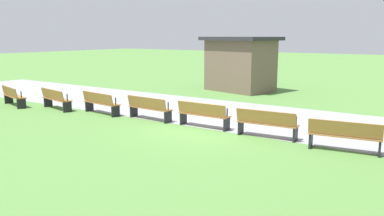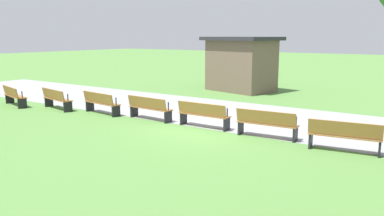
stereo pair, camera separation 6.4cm
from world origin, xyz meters
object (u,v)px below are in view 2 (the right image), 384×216
(bench_1, at_px, (14,96))
(bench_5, at_px, (203,114))
(bench_2, at_px, (56,99))
(bench_3, at_px, (101,102))
(kiosk, at_px, (241,63))
(bench_6, at_px, (267,123))
(bench_4, at_px, (149,107))
(bench_7, at_px, (344,135))

(bench_1, relative_size, bench_5, 1.03)
(bench_2, bearing_deg, bench_3, 20.50)
(bench_2, height_order, kiosk, kiosk)
(bench_2, relative_size, bench_6, 1.02)
(bench_2, height_order, bench_4, same)
(bench_1, distance_m, bench_3, 4.72)
(bench_2, distance_m, bench_4, 4.72)
(bench_2, bearing_deg, bench_7, 13.06)
(bench_2, height_order, bench_3, same)
(bench_2, relative_size, kiosk, 0.43)
(bench_1, xyz_separation_m, bench_3, (4.63, 0.91, 0.00))
(bench_1, height_order, bench_2, same)
(bench_1, height_order, bench_3, same)
(bench_3, bearing_deg, bench_2, -163.24)
(bench_1, height_order, bench_4, same)
(bench_4, xyz_separation_m, bench_5, (2.36, 0.08, 0.00))
(bench_7, bearing_deg, bench_1, 176.25)
(bench_4, relative_size, bench_6, 1.00)
(bench_1, relative_size, kiosk, 0.43)
(bench_3, height_order, bench_6, same)
(bench_3, xyz_separation_m, bench_5, (4.71, 0.31, 0.00))
(bench_3, relative_size, bench_7, 1.00)
(bench_6, bearing_deg, bench_7, -9.31)
(bench_4, distance_m, bench_7, 7.08)
(bench_5, bearing_deg, bench_4, -178.14)
(bench_7, distance_m, kiosk, 12.15)
(bench_6, bearing_deg, kiosk, 117.60)
(bench_1, relative_size, bench_4, 1.02)
(bench_1, relative_size, bench_7, 1.01)
(bench_5, xyz_separation_m, bench_6, (2.36, -0.08, 0.00))
(bench_5, distance_m, kiosk, 9.51)
(bench_2, relative_size, bench_4, 1.02)
(bench_2, relative_size, bench_7, 1.01)
(bench_3, relative_size, kiosk, 0.42)
(bench_2, bearing_deg, bench_6, 14.92)
(bench_1, height_order, bench_6, same)
(bench_4, height_order, bench_5, same)
(bench_1, relative_size, bench_2, 1.00)
(bench_6, bearing_deg, bench_4, 176.27)
(bench_5, bearing_deg, kiosk, 109.26)
(bench_2, distance_m, bench_6, 9.42)
(bench_2, relative_size, bench_3, 1.01)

